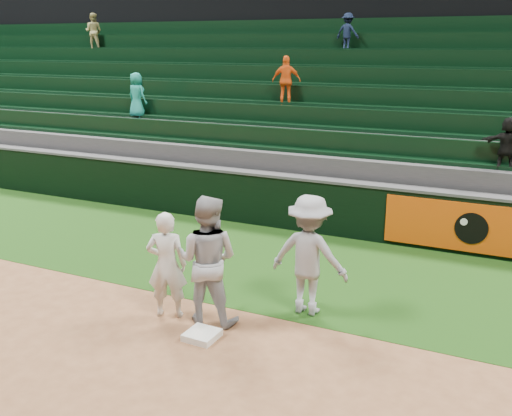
# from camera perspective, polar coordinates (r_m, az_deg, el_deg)

# --- Properties ---
(ground) EXTENTS (70.00, 70.00, 0.00)m
(ground) POSITION_cam_1_polar(r_m,az_deg,el_deg) (8.72, -6.24, -12.14)
(ground) COLOR brown
(ground) RESTS_ON ground
(foul_grass) EXTENTS (36.00, 4.20, 0.01)m
(foul_grass) POSITION_cam_1_polar(r_m,az_deg,el_deg) (11.15, 1.78, -5.53)
(foul_grass) COLOR #15380E
(foul_grass) RESTS_ON ground
(first_base) EXTENTS (0.47, 0.47, 0.10)m
(first_base) POSITION_cam_1_polar(r_m,az_deg,el_deg) (8.50, -5.42, -12.54)
(first_base) COLOR white
(first_base) RESTS_ON ground
(first_baseman) EXTENTS (0.73, 0.61, 1.70)m
(first_baseman) POSITION_cam_1_polar(r_m,az_deg,el_deg) (8.89, -8.91, -5.64)
(first_baseman) COLOR silver
(first_baseman) RESTS_ON ground
(baserunner) EXTENTS (1.07, 0.88, 2.00)m
(baserunner) POSITION_cam_1_polar(r_m,az_deg,el_deg) (8.60, -4.88, -5.20)
(baserunner) COLOR #9FA1A9
(baserunner) RESTS_ON ground
(base_coach) EXTENTS (1.25, 0.73, 1.91)m
(base_coach) POSITION_cam_1_polar(r_m,az_deg,el_deg) (8.89, 5.33, -4.72)
(base_coach) COLOR #9497A0
(base_coach) RESTS_ON foul_grass
(field_wall) EXTENTS (36.00, 0.45, 1.25)m
(field_wall) POSITION_cam_1_polar(r_m,az_deg,el_deg) (12.88, 5.78, 0.36)
(field_wall) COLOR black
(field_wall) RESTS_ON ground
(stadium_seating) EXTENTS (36.00, 5.95, 5.14)m
(stadium_seating) POSITION_cam_1_polar(r_m,az_deg,el_deg) (16.20, 10.27, 7.31)
(stadium_seating) COLOR #333335
(stadium_seating) RESTS_ON ground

